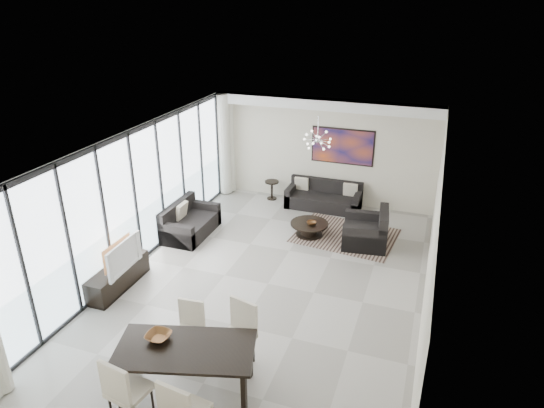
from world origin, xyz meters
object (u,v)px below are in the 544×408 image
at_px(sofa_main, 324,199).
at_px(dining_table, 185,353).
at_px(coffee_table, 309,228).
at_px(tv_console, 118,277).
at_px(television, 120,255).

relative_size(sofa_main, dining_table, 0.93).
bearing_deg(coffee_table, sofa_main, 92.19).
bearing_deg(dining_table, sofa_main, 87.84).
height_order(tv_console, dining_table, dining_table).
relative_size(tv_console, dining_table, 0.72).
bearing_deg(sofa_main, tv_console, -119.40).
xyz_separation_m(coffee_table, television, (-2.81, -3.51, 0.61)).
bearing_deg(sofa_main, television, -117.75).
bearing_deg(television, coffee_table, -40.63).
distance_m(sofa_main, television, 5.93).
distance_m(coffee_table, dining_table, 5.49).
bearing_deg(television, sofa_main, -29.65).
distance_m(sofa_main, tv_console, 5.93).
bearing_deg(coffee_table, dining_table, -93.53).
xyz_separation_m(sofa_main, television, (-2.75, -5.23, 0.54)).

